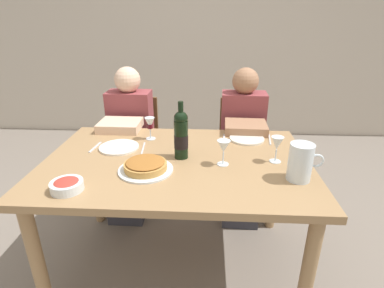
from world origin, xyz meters
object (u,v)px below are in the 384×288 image
Objects in this scene: dinner_plate_right_setting at (247,139)px; diner_left at (128,139)px; dining_table at (177,173)px; wine_glass_right_diner at (150,124)px; salad_bowl at (67,185)px; baked_tart at (145,166)px; dinner_plate_left_setting at (119,147)px; wine_glass_left_diner at (277,144)px; chair_left at (136,142)px; wine_glass_centre at (224,147)px; diner_right at (243,141)px; water_pitcher at (300,164)px; chair_right at (240,144)px; wine_bottle at (181,135)px.

diner_left is (-0.88, 0.31, -0.15)m from dinner_plate_right_setting.
dining_table is 0.41m from wine_glass_right_diner.
dining_table is 0.61m from salad_bowl.
baked_tart reaches higher than dinner_plate_left_setting.
baked_tart is 0.46m from wine_glass_right_diner.
chair_left is (-1.00, 0.87, -0.37)m from wine_glass_left_diner.
wine_glass_left_diner is at bearing 19.06° from salad_bowl.
dining_table is 0.33m from wine_glass_centre.
salad_bowl is at bearing 49.51° from diner_right.
baked_tart reaches higher than salad_bowl.
water_pitcher is 0.21m from wine_glass_left_diner.
wine_glass_left_diner reaches higher than dinner_plate_left_setting.
baked_tart is at bearing 32.92° from salad_bowl.
dinner_plate_left_setting is 0.97m from diner_right.
dinner_plate_left_setting is at bearing 171.35° from wine_glass_left_diner.
chair_right is (0.02, 0.56, -0.27)m from dinner_plate_right_setting.
chair_right is (0.45, 0.88, -0.17)m from dining_table.
salad_bowl is at bearing -171.56° from water_pitcher.
wine_glass_right_diner is 0.13× the size of diner_right.
dinner_plate_left_setting is 0.21× the size of diner_right.
salad_bowl is 1.26m from chair_left.
water_pitcher is at bearing -21.31° from wine_glass_centre.
wine_glass_left_diner is at bearing 9.33° from wine_glass_centre.
diner_right reaches higher than wine_glass_left_diner.
wine_glass_left_diner reaches higher than wine_glass_centre.
chair_right is at bearing 53.13° from salad_bowl.
diner_right is (0.65, 0.34, -0.25)m from wine_glass_right_diner.
diner_right is (0.45, 0.64, -0.05)m from dining_table.
wine_glass_left_diner is 0.82m from wine_glass_right_diner.
wine_glass_centre is at bearing -18.39° from wine_bottle.
diner_right is (0.01, 0.32, -0.15)m from dinner_plate_right_setting.
chair_right reaches higher than dinner_plate_right_setting.
salad_bowl is (-0.33, -0.21, -0.00)m from baked_tart.
dinner_plate_right_setting is (0.64, 0.02, -0.10)m from wine_glass_right_diner.
dinner_plate_right_setting is at bearing 13.08° from dinner_plate_left_setting.
chair_right is (0.93, 1.24, -0.29)m from salad_bowl.
wine_glass_centre is at bearing -170.67° from wine_glass_left_diner.
diner_left is at bearing 111.18° from baked_tart.
salad_bowl is 0.80m from wine_glass_centre.
dinner_plate_left_setting is at bearing 159.66° from dining_table.
baked_tart is at bearing -135.24° from dining_table.
baked_tart is 1.27× the size of dinner_plate_right_setting.
diner_left reaches higher than dinner_plate_left_setting.
dinner_plate_left_setting is 0.82m from dinner_plate_right_setting.
baked_tart is at bearing 107.12° from chair_left.
wine_bottle is 0.38× the size of chair_right.
diner_left is at bearing 128.07° from wine_bottle.
dinner_plate_right_setting is 0.20× the size of diner_left.
water_pitcher is 1.29× the size of wine_glass_right_diner.
wine_glass_centre is (0.74, 0.31, 0.08)m from salad_bowl.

